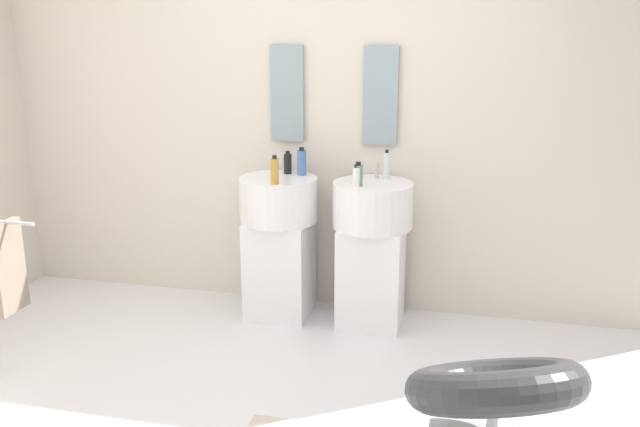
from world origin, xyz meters
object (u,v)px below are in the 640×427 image
at_px(soap_bottle_clear, 387,166).
at_px(soap_bottle_white, 356,176).
at_px(pedestal_sink_left, 279,240).
at_px(pedestal_sink_right, 372,247).
at_px(towel_rack, 5,271).
at_px(soap_bottle_amber, 275,171).
at_px(soap_bottle_black, 288,163).
at_px(soap_bottle_green, 358,175).
at_px(soap_bottle_blue, 302,162).
at_px(lounge_chair, 494,396).

relative_size(soap_bottle_clear, soap_bottle_white, 1.40).
bearing_deg(soap_bottle_white, pedestal_sink_left, 167.72).
height_order(pedestal_sink_right, soap_bottle_white, soap_bottle_white).
distance_m(towel_rack, soap_bottle_amber, 1.61).
xyz_separation_m(soap_bottle_black, soap_bottle_amber, (0.00, -0.30, 0.01)).
distance_m(soap_bottle_black, soap_bottle_amber, 0.30).
bearing_deg(pedestal_sink_right, soap_bottle_white, -126.85).
bearing_deg(soap_bottle_clear, pedestal_sink_right, -120.17).
xyz_separation_m(towel_rack, soap_bottle_clear, (1.86, 1.26, 0.40)).
distance_m(soap_bottle_black, soap_bottle_clear, 0.65).
xyz_separation_m(soap_bottle_clear, soap_bottle_white, (-0.15, -0.23, -0.03)).
bearing_deg(towel_rack, soap_bottle_white, 31.12).
bearing_deg(soap_bottle_white, soap_bottle_clear, 56.34).
bearing_deg(soap_bottle_green, soap_bottle_amber, -172.75).
xyz_separation_m(soap_bottle_amber, soap_bottle_blue, (0.10, 0.28, 0.00)).
bearing_deg(soap_bottle_white, lounge_chair, -56.34).
xyz_separation_m(pedestal_sink_left, soap_bottle_amber, (0.03, -0.16, 0.50)).
bearing_deg(towel_rack, pedestal_sink_right, 32.56).
xyz_separation_m(lounge_chair, towel_rack, (-2.54, 0.22, 0.28)).
distance_m(pedestal_sink_right, soap_bottle_black, 0.78).
xyz_separation_m(soap_bottle_clear, soap_bottle_blue, (-0.55, 0.00, -0.00)).
distance_m(lounge_chair, soap_bottle_black, 2.12).
bearing_deg(soap_bottle_clear, soap_bottle_blue, 179.86).
relative_size(pedestal_sink_left, pedestal_sink_right, 1.00).
height_order(pedestal_sink_left, soap_bottle_amber, soap_bottle_amber).
bearing_deg(soap_bottle_green, soap_bottle_white, -116.77).
xyz_separation_m(soap_bottle_clear, soap_bottle_green, (-0.14, -0.21, -0.02)).
height_order(lounge_chair, soap_bottle_blue, soap_bottle_blue).
relative_size(soap_bottle_white, soap_bottle_blue, 0.75).
relative_size(soap_bottle_amber, soap_bottle_white, 1.31).
xyz_separation_m(pedestal_sink_left, soap_bottle_green, (0.54, -0.10, 0.49)).
height_order(soap_bottle_clear, soap_bottle_green, soap_bottle_clear).
bearing_deg(lounge_chair, soap_bottle_white, 123.66).
xyz_separation_m(soap_bottle_black, soap_bottle_blue, (0.10, -0.02, 0.02)).
xyz_separation_m(soap_bottle_blue, soap_bottle_green, (0.41, -0.21, -0.02)).
height_order(pedestal_sink_left, soap_bottle_white, soap_bottle_white).
height_order(lounge_chair, soap_bottle_green, soap_bottle_green).
height_order(pedestal_sink_left, soap_bottle_black, soap_bottle_black).
xyz_separation_m(towel_rack, soap_bottle_black, (1.21, 1.28, 0.38)).
relative_size(lounge_chair, soap_bottle_green, 7.00).
height_order(soap_bottle_black, soap_bottle_white, soap_bottle_black).
bearing_deg(soap_bottle_black, pedestal_sink_left, -101.35).
relative_size(lounge_chair, soap_bottle_amber, 5.81).
xyz_separation_m(pedestal_sink_left, soap_bottle_white, (0.53, -0.11, 0.48)).
xyz_separation_m(lounge_chair, soap_bottle_green, (-0.83, 1.27, 0.66)).
distance_m(towel_rack, soap_bottle_clear, 2.28).
bearing_deg(soap_bottle_white, soap_bottle_amber, -174.39).
bearing_deg(soap_bottle_amber, soap_bottle_blue, 70.37).
relative_size(soap_bottle_black, soap_bottle_amber, 0.84).
bearing_deg(soap_bottle_blue, soap_bottle_clear, -0.14).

